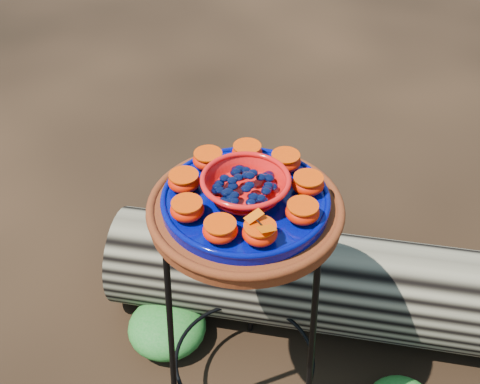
# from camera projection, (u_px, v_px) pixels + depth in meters

# --- Properties ---
(plant_stand) EXTENTS (0.44, 0.44, 0.70)m
(plant_stand) POSITION_uv_depth(u_px,v_px,m) (245.00, 314.00, 1.61)
(plant_stand) COLOR black
(plant_stand) RESTS_ON ground
(terracotta_saucer) EXTENTS (0.44, 0.44, 0.04)m
(terracotta_saucer) POSITION_uv_depth(u_px,v_px,m) (245.00, 211.00, 1.38)
(terracotta_saucer) COLOR #54140C
(terracotta_saucer) RESTS_ON plant_stand
(cobalt_plate) EXTENTS (0.38, 0.38, 0.03)m
(cobalt_plate) POSITION_uv_depth(u_px,v_px,m) (245.00, 201.00, 1.36)
(cobalt_plate) COLOR #040144
(cobalt_plate) RESTS_ON terracotta_saucer
(red_bowl) EXTENTS (0.19, 0.19, 0.05)m
(red_bowl) POSITION_uv_depth(u_px,v_px,m) (246.00, 188.00, 1.33)
(red_bowl) COLOR red
(red_bowl) RESTS_ON cobalt_plate
(glass_gems) EXTENTS (0.15, 0.15, 0.03)m
(glass_gems) POSITION_uv_depth(u_px,v_px,m) (246.00, 174.00, 1.31)
(glass_gems) COLOR black
(glass_gems) RESTS_ON red_bowl
(orange_half_0) EXTENTS (0.07, 0.07, 0.04)m
(orange_half_0) POSITION_uv_depth(u_px,v_px,m) (260.00, 233.00, 1.23)
(orange_half_0) COLOR #BE1C00
(orange_half_0) RESTS_ON cobalt_plate
(orange_half_1) EXTENTS (0.07, 0.07, 0.04)m
(orange_half_1) POSITION_uv_depth(u_px,v_px,m) (302.00, 212.00, 1.28)
(orange_half_1) COLOR #BE1C00
(orange_half_1) RESTS_ON cobalt_plate
(orange_half_2) EXTENTS (0.07, 0.07, 0.04)m
(orange_half_2) POSITION_uv_depth(u_px,v_px,m) (308.00, 184.00, 1.35)
(orange_half_2) COLOR #BE1C00
(orange_half_2) RESTS_ON cobalt_plate
(orange_half_3) EXTENTS (0.07, 0.07, 0.04)m
(orange_half_3) POSITION_uv_depth(u_px,v_px,m) (285.00, 161.00, 1.42)
(orange_half_3) COLOR #BE1C00
(orange_half_3) RESTS_ON cobalt_plate
(orange_half_4) EXTENTS (0.07, 0.07, 0.04)m
(orange_half_4) POSITION_uv_depth(u_px,v_px,m) (247.00, 152.00, 1.44)
(orange_half_4) COLOR #BE1C00
(orange_half_4) RESTS_ON cobalt_plate
(orange_half_5) EXTENTS (0.07, 0.07, 0.04)m
(orange_half_5) POSITION_uv_depth(u_px,v_px,m) (208.00, 160.00, 1.42)
(orange_half_5) COLOR #BE1C00
(orange_half_5) RESTS_ON cobalt_plate
(orange_half_6) EXTENTS (0.07, 0.07, 0.04)m
(orange_half_6) POSITION_uv_depth(u_px,v_px,m) (184.00, 181.00, 1.36)
(orange_half_6) COLOR #BE1C00
(orange_half_6) RESTS_ON cobalt_plate
(orange_half_7) EXTENTS (0.07, 0.07, 0.04)m
(orange_half_7) POSITION_uv_depth(u_px,v_px,m) (187.00, 210.00, 1.28)
(orange_half_7) COLOR #BE1C00
(orange_half_7) RESTS_ON cobalt_plate
(orange_half_8) EXTENTS (0.07, 0.07, 0.04)m
(orange_half_8) POSITION_uv_depth(u_px,v_px,m) (220.00, 230.00, 1.23)
(orange_half_8) COLOR #BE1C00
(orange_half_8) RESTS_ON cobalt_plate
(butterfly) EXTENTS (0.10, 0.09, 0.01)m
(butterfly) POSITION_uv_depth(u_px,v_px,m) (260.00, 223.00, 1.21)
(butterfly) COLOR #D44900
(butterfly) RESTS_ON orange_half_0
(driftwood_log) EXTENTS (1.78, 0.60, 0.33)m
(driftwood_log) POSITION_uv_depth(u_px,v_px,m) (381.00, 290.00, 1.92)
(driftwood_log) COLOR black
(driftwood_log) RESTS_ON ground
(foliage_left) EXTENTS (0.25, 0.25, 0.13)m
(foliage_left) POSITION_uv_depth(u_px,v_px,m) (167.00, 326.00, 1.93)
(foliage_left) COLOR #115915
(foliage_left) RESTS_ON ground
(foliage_back) EXTENTS (0.30, 0.30, 0.15)m
(foliage_back) POSITION_uv_depth(u_px,v_px,m) (191.00, 247.00, 2.19)
(foliage_back) COLOR #115915
(foliage_back) RESTS_ON ground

